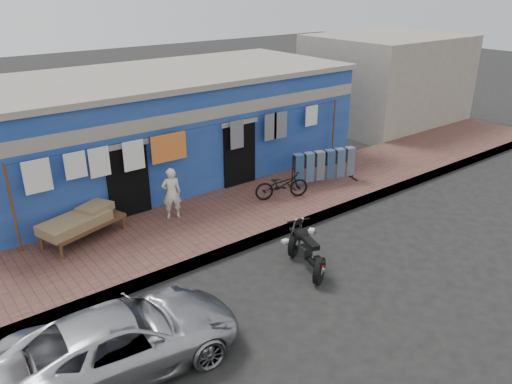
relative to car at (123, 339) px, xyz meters
The scene contains 15 objects.
ground 4.63m from the car, ahead, with size 80.00×80.00×0.00m, color black.
sidewalk 5.71m from the car, 36.51° to the left, with size 28.00×3.00×0.25m, color brown.
curb 4.99m from the car, 22.95° to the left, with size 28.00×0.10×0.25m, color gray.
building 8.75m from the car, 58.18° to the left, with size 12.20×5.20×3.36m.
neighbor_right 17.29m from the car, 25.37° to the left, with size 6.00×5.00×3.80m, color #9E9384.
clothesline 6.30m from the car, 48.71° to the left, with size 10.06×0.06×2.10m.
car is the anchor object (origin of this frame).
seated_person 5.15m from the car, 52.13° to the left, with size 0.49×0.32×1.35m, color beige.
bicycle 7.00m from the car, 28.02° to the left, with size 0.54×1.52×0.98m, color black.
motorcycle 4.47m from the car, ahead, with size 0.97×1.64×1.00m, color black, non-canonical shape.
charpoy 4.42m from the car, 77.79° to the left, with size 2.19×1.51×0.67m, color brown, non-canonical shape.
jeans_rack 8.61m from the car, 23.14° to the left, with size 2.23×1.02×1.05m, color black, non-canonical shape.
litter_a 5.14m from the car, 18.08° to the left, with size 0.17×0.13×0.07m, color silver.
litter_b 5.98m from the car, 15.47° to the left, with size 0.18×0.13×0.09m, color silver.
litter_c 5.48m from the car, 16.92° to the left, with size 0.20×0.16×0.08m, color silver.
Camera 1 is at (-6.85, -6.84, 5.90)m, focal length 35.00 mm.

